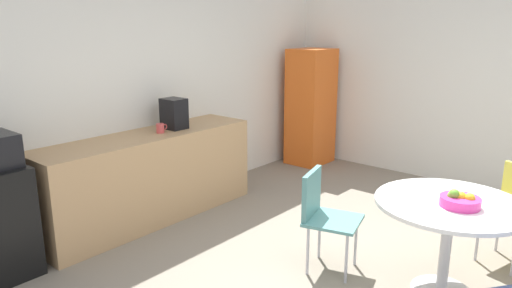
{
  "coord_description": "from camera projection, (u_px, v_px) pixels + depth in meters",
  "views": [
    {
      "loc": [
        -3.02,
        -1.15,
        1.98
      ],
      "look_at": [
        0.03,
        1.44,
        0.95
      ],
      "focal_mm": 32.97,
      "sensor_mm": 36.0,
      "label": 1
    }
  ],
  "objects": [
    {
      "name": "round_table",
      "position": [
        449.0,
        220.0,
        3.4
      ],
      "size": [
        1.06,
        1.06,
        0.74
      ],
      "color": "silver",
      "rests_on": "ground_plane"
    },
    {
      "name": "chair_teal",
      "position": [
        322.0,
        209.0,
        3.81
      ],
      "size": [
        0.52,
        0.52,
        0.83
      ],
      "color": "silver",
      "rests_on": "ground_plane"
    },
    {
      "name": "coffee_maker",
      "position": [
        174.0,
        114.0,
        4.93
      ],
      "size": [
        0.2,
        0.24,
        0.32
      ],
      "primitive_type": "cube",
      "color": "black",
      "rests_on": "counter_block"
    },
    {
      "name": "locker_cabinet",
      "position": [
        311.0,
        107.0,
        6.72
      ],
      "size": [
        0.6,
        0.5,
        1.64
      ],
      "primitive_type": "cube",
      "color": "orange",
      "rests_on": "ground_plane"
    },
    {
      "name": "mug_white",
      "position": [
        161.0,
        128.0,
        4.77
      ],
      "size": [
        0.13,
        0.08,
        0.09
      ],
      "color": "#D84C4C",
      "rests_on": "counter_block"
    },
    {
      "name": "counter_block",
      "position": [
        150.0,
        177.0,
        4.82
      ],
      "size": [
        2.36,
        0.6,
        0.9
      ],
      "primitive_type": "cube",
      "color": "tan",
      "rests_on": "ground_plane"
    },
    {
      "name": "wall_back",
      "position": [
        143.0,
        89.0,
        5.0
      ],
      "size": [
        6.0,
        0.1,
        2.6
      ],
      "primitive_type": "cube",
      "color": "white",
      "rests_on": "ground_plane"
    },
    {
      "name": "fruit_bowl",
      "position": [
        460.0,
        200.0,
        3.27
      ],
      "size": [
        0.27,
        0.27,
        0.13
      ],
      "color": "#D8338C",
      "rests_on": "round_table"
    }
  ]
}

